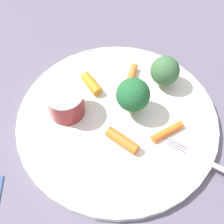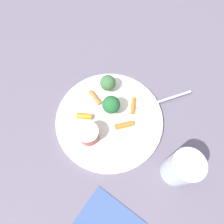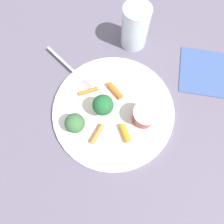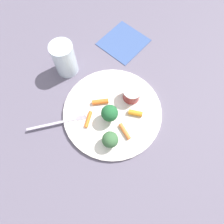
{
  "view_description": "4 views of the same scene",
  "coord_description": "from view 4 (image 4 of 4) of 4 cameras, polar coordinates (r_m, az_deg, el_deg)",
  "views": [
    {
      "loc": [
        0.21,
        0.08,
        0.35
      ],
      "look_at": [
        0.0,
        -0.01,
        0.02
      ],
      "focal_mm": 45.51,
      "sensor_mm": 36.0,
      "label": 1
    },
    {
      "loc": [
        0.18,
        -0.09,
        0.5
      ],
      "look_at": [
        -0.01,
        0.01,
        0.02
      ],
      "focal_mm": 31.47,
      "sensor_mm": 36.0,
      "label": 2
    },
    {
      "loc": [
        -0.13,
        -0.09,
        0.43
      ],
      "look_at": [
        -0.01,
        -0.01,
        0.03
      ],
      "focal_mm": 30.04,
      "sensor_mm": 36.0,
      "label": 3
    },
    {
      "loc": [
        -0.21,
        0.09,
        0.55
      ],
      "look_at": [
        -0.0,
        0.0,
        0.02
      ],
      "focal_mm": 31.8,
      "sensor_mm": 36.0,
      "label": 4
    }
  ],
  "objects": [
    {
      "name": "napkin",
      "position": [
        0.74,
        3.33,
        19.47
      ],
      "size": [
        0.19,
        0.19,
        0.0
      ],
      "primitive_type": "cube",
      "rotation": [
        0.0,
        0.0,
        0.46
      ],
      "color": "#3A528C",
      "rests_on": "ground_plane"
    },
    {
      "name": "broccoli_floret_1",
      "position": [
        0.54,
        -0.7,
        -0.34
      ],
      "size": [
        0.05,
        0.05,
        0.06
      ],
      "color": "#96B860",
      "rests_on": "plate"
    },
    {
      "name": "sauce_cup",
      "position": [
        0.59,
        5.69,
        5.26
      ],
      "size": [
        0.05,
        0.05,
        0.04
      ],
      "color": "maroon",
      "rests_on": "plate"
    },
    {
      "name": "broccoli_floret_0",
      "position": [
        0.52,
        -0.54,
        -7.96
      ],
      "size": [
        0.04,
        0.04,
        0.05
      ],
      "color": "#92BB6C",
      "rests_on": "plate"
    },
    {
      "name": "carrot_stick_1",
      "position": [
        0.58,
        6.71,
        -0.31
      ],
      "size": [
        0.04,
        0.04,
        0.02
      ],
      "primitive_type": "cylinder",
      "rotation": [
        1.57,
        0.0,
        5.68
      ],
      "color": "orange",
      "rests_on": "plate"
    },
    {
      "name": "ground_plane",
      "position": [
        0.59,
        0.11,
        -0.15
      ],
      "size": [
        2.4,
        2.4,
        0.0
      ],
      "primitive_type": "plane",
      "color": "#5E5668"
    },
    {
      "name": "plate",
      "position": [
        0.59,
        0.11,
        0.07
      ],
      "size": [
        0.29,
        0.29,
        0.01
      ],
      "primitive_type": "cylinder",
      "color": "silver",
      "rests_on": "ground_plane"
    },
    {
      "name": "fork",
      "position": [
        0.59,
        -15.29,
        -3.0
      ],
      "size": [
        0.04,
        0.17,
        0.0
      ],
      "color": "#B8ADBD",
      "rests_on": "plate"
    },
    {
      "name": "carrot_stick_0",
      "position": [
        0.57,
        -6.85,
        -2.06
      ],
      "size": [
        0.05,
        0.04,
        0.01
      ],
      "primitive_type": "cylinder",
      "rotation": [
        1.57,
        0.0,
        0.94
      ],
      "color": "orange",
      "rests_on": "plate"
    },
    {
      "name": "carrot_stick_3",
      "position": [
        0.56,
        3.65,
        -5.59
      ],
      "size": [
        0.05,
        0.02,
        0.01
      ],
      "primitive_type": "cylinder",
      "rotation": [
        1.57,
        0.0,
        4.85
      ],
      "color": "orange",
      "rests_on": "plate"
    },
    {
      "name": "drinking_glass",
      "position": [
        0.64,
        -13.51,
        14.63
      ],
      "size": [
        0.07,
        0.07,
        0.11
      ],
      "primitive_type": "cylinder",
      "color": "silver",
      "rests_on": "ground_plane"
    },
    {
      "name": "carrot_stick_2",
      "position": [
        0.59,
        -3.4,
        2.97
      ],
      "size": [
        0.03,
        0.05,
        0.01
      ],
      "primitive_type": "cylinder",
      "rotation": [
        1.57,
        0.0,
        6.03
      ],
      "color": "orange",
      "rests_on": "plate"
    }
  ]
}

